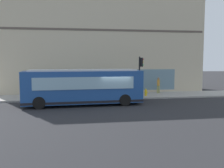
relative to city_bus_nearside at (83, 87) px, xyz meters
The scene contains 11 objects.
ground 3.12m from the city_bus_nearside, 96.75° to the right, with size 120.00×120.00×0.00m, color #262628.
sidewalk_curb 5.34m from the city_bus_nearside, 31.51° to the right, with size 4.19×40.00×0.15m, color #9E9991.
building_corner 11.33m from the city_bus_nearside, 15.31° to the right, with size 6.71×23.92×13.11m.
city_bus_nearside is the anchor object (origin of this frame).
traffic_light_near_corner 6.56m from the city_bus_nearside, 65.46° to the right, with size 0.32×0.49×4.06m.
fire_hydrant 7.63m from the city_bus_nearside, 61.96° to the right, with size 0.35×0.35×0.74m.
pedestrian_near_hydrant 4.85m from the city_bus_nearside, 14.21° to the right, with size 0.32×0.32×1.68m.
pedestrian_by_light_pole 8.15m from the city_bus_nearside, 47.29° to the right, with size 0.32×0.32×1.82m.
pedestrian_walking_along_curb 4.25m from the city_bus_nearside, 28.11° to the left, with size 0.32×0.32×1.65m.
pedestrian_near_building_entrance 10.16m from the city_bus_nearside, 58.52° to the right, with size 0.32×0.32×1.77m.
newspaper_vending_box 6.42m from the city_bus_nearside, 47.05° to the right, with size 0.44×0.43×0.90m.
Camera 1 is at (-20.92, 3.55, 3.85)m, focal length 39.65 mm.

